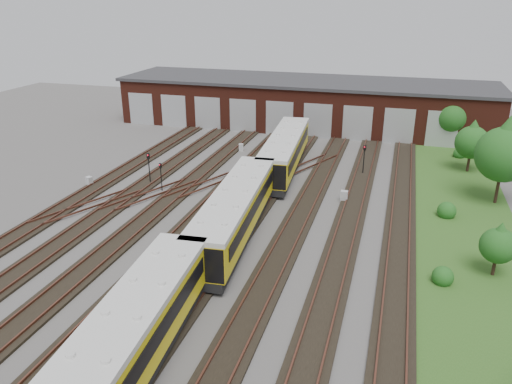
# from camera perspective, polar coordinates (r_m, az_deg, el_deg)

# --- Properties ---
(ground) EXTENTS (120.00, 120.00, 0.00)m
(ground) POSITION_cam_1_polar(r_m,az_deg,el_deg) (35.40, -7.70, -7.73)
(ground) COLOR #4A4745
(ground) RESTS_ON ground
(track_network) EXTENTS (30.40, 70.00, 0.33)m
(track_network) POSITION_cam_1_polar(r_m,az_deg,el_deg) (35.87, -7.57, -7.10)
(track_network) COLOR black
(track_network) RESTS_ON ground
(maintenance_shed) EXTENTS (51.00, 12.50, 6.35)m
(maintenance_shed) POSITION_cam_1_polar(r_m,az_deg,el_deg) (70.59, 5.49, 10.14)
(maintenance_shed) COLOR #4F1D13
(maintenance_shed) RESTS_ON ground
(grass_verge) EXTENTS (8.00, 55.00, 0.05)m
(grass_verge) POSITION_cam_1_polar(r_m,az_deg,el_deg) (42.08, 22.95, -4.34)
(grass_verge) COLOR #254B19
(grass_verge) RESTS_ON ground
(metro_train) EXTENTS (4.27, 48.80, 3.43)m
(metro_train) POSITION_cam_1_polar(r_m,az_deg,el_deg) (37.41, -2.36, -2.26)
(metro_train) COLOR black
(metro_train) RESTS_ON ground
(signal_mast_0) EXTENTS (0.25, 0.24, 2.71)m
(signal_mast_0) POSITION_cam_1_polar(r_m,az_deg,el_deg) (47.26, -10.82, 2.13)
(signal_mast_0) COLOR black
(signal_mast_0) RESTS_ON ground
(signal_mast_1) EXTENTS (0.29, 0.27, 3.09)m
(signal_mast_1) POSITION_cam_1_polar(r_m,az_deg,el_deg) (49.20, -12.15, 3.13)
(signal_mast_1) COLOR black
(signal_mast_1) RESTS_ON ground
(signal_mast_2) EXTENTS (0.30, 0.29, 2.95)m
(signal_mast_2) POSITION_cam_1_polar(r_m,az_deg,el_deg) (38.96, -0.64, -1.52)
(signal_mast_2) COLOR black
(signal_mast_2) RESTS_ON ground
(signal_mast_3) EXTENTS (0.28, 0.27, 3.11)m
(signal_mast_3) POSITION_cam_1_polar(r_m,az_deg,el_deg) (51.76, 12.25, 4.05)
(signal_mast_3) COLOR black
(signal_mast_3) RESTS_ON ground
(relay_cabinet_0) EXTENTS (0.69, 0.63, 0.94)m
(relay_cabinet_0) POSITION_cam_1_polar(r_m,az_deg,el_deg) (50.60, -18.52, 1.16)
(relay_cabinet_0) COLOR #B7B9BD
(relay_cabinet_0) RESTS_ON ground
(relay_cabinet_1) EXTENTS (0.62, 0.56, 0.85)m
(relay_cabinet_1) POSITION_cam_1_polar(r_m,az_deg,el_deg) (58.96, -1.72, 5.12)
(relay_cabinet_1) COLOR #B7B9BD
(relay_cabinet_1) RESTS_ON ground
(relay_cabinet_2) EXTENTS (0.62, 0.52, 1.03)m
(relay_cabinet_2) POSITION_cam_1_polar(r_m,az_deg,el_deg) (33.31, -4.69, -8.59)
(relay_cabinet_2) COLOR #B7B9BD
(relay_cabinet_2) RESTS_ON ground
(relay_cabinet_3) EXTENTS (0.79, 0.73, 1.06)m
(relay_cabinet_3) POSITION_cam_1_polar(r_m,az_deg,el_deg) (59.55, 4.23, 5.34)
(relay_cabinet_3) COLOR #B7B9BD
(relay_cabinet_3) RESTS_ON ground
(relay_cabinet_4) EXTENTS (0.61, 0.51, 1.02)m
(relay_cabinet_4) POSITION_cam_1_polar(r_m,az_deg,el_deg) (45.04, 10.03, -0.48)
(relay_cabinet_4) COLOR #B7B9BD
(relay_cabinet_4) RESTS_ON ground
(tree_0) EXTENTS (3.75, 3.75, 6.21)m
(tree_0) POSITION_cam_1_polar(r_m,az_deg,el_deg) (64.58, 21.51, 8.36)
(tree_0) COLOR #301E15
(tree_0) RESTS_ON ground
(tree_1) EXTENTS (3.35, 3.35, 5.56)m
(tree_1) POSITION_cam_1_polar(r_m,az_deg,el_deg) (55.55, 23.50, 5.63)
(tree_1) COLOR #301E15
(tree_1) RESTS_ON ground
(tree_2) EXTENTS (4.77, 4.77, 7.91)m
(tree_2) POSITION_cam_1_polar(r_m,az_deg,el_deg) (47.48, 26.59, 4.51)
(tree_2) COLOR #301E15
(tree_2) RESTS_ON ground
(tree_3) EXTENTS (2.34, 2.34, 3.87)m
(tree_3) POSITION_cam_1_polar(r_m,az_deg,el_deg) (35.72, 26.02, -5.14)
(tree_3) COLOR #301E15
(tree_3) RESTS_ON ground
(bush_0) EXTENTS (1.37, 1.37, 1.37)m
(bush_0) POSITION_cam_1_polar(r_m,az_deg,el_deg) (34.32, 20.61, -8.75)
(bush_0) COLOR #194C15
(bush_0) RESTS_ON ground
(bush_1) EXTENTS (1.54, 1.54, 1.54)m
(bush_1) POSITION_cam_1_polar(r_m,az_deg,el_deg) (44.17, 21.00, -1.75)
(bush_1) COLOR #194C15
(bush_1) RESTS_ON ground
(bush_2) EXTENTS (1.35, 1.35, 1.35)m
(bush_2) POSITION_cam_1_polar(r_m,az_deg,el_deg) (60.91, 22.26, 4.27)
(bush_2) COLOR #194C15
(bush_2) RESTS_ON ground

